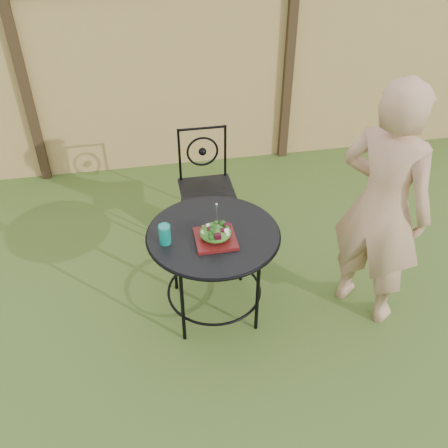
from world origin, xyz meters
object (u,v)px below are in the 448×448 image
object	(u,v)px
salad_plate	(215,239)
patio_chair	(206,182)
diner	(382,208)
patio_table	(214,248)

from	to	relation	value
salad_plate	patio_chair	bearing A→B (deg)	84.66
diner	salad_plate	distance (m)	1.13
patio_table	patio_chair	bearing A→B (deg)	84.16
diner	salad_plate	size ratio (longest dim) A/B	6.70
diner	salad_plate	world-z (taller)	diner
patio_table	diner	xyz separation A→B (m)	(1.11, -0.17, 0.32)
patio_table	salad_plate	world-z (taller)	salad_plate
patio_table	patio_chair	xyz separation A→B (m)	(0.10, 0.99, -0.08)
patio_chair	diner	world-z (taller)	diner
diner	patio_chair	bearing A→B (deg)	4.11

